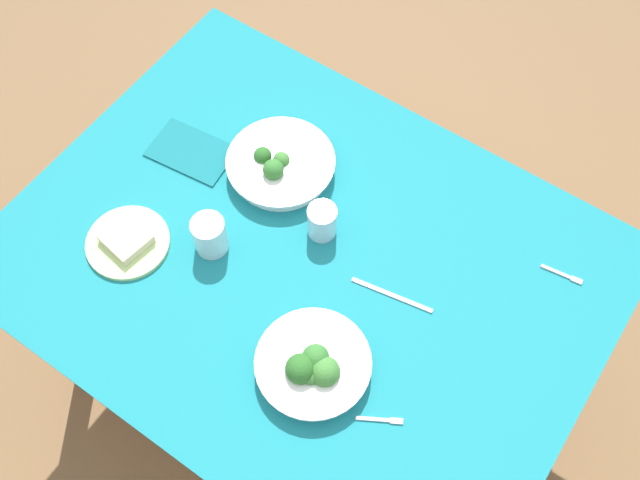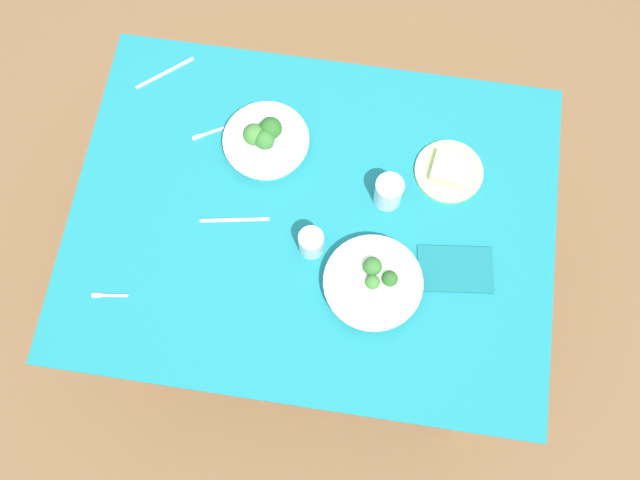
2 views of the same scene
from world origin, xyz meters
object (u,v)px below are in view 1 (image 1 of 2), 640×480
water_glass_side (210,235)px  table_knife_left (392,295)px  bread_side_plate (127,241)px  water_glass_center (322,221)px  fork_by_far_bowl (564,275)px  fork_by_near_bowl (382,420)px  broccoli_bowl_near (280,165)px  broccoli_bowl_far (313,366)px  napkin_folded_upper (192,152)px

water_glass_side → table_knife_left: (-0.43, -0.13, -0.05)m
bread_side_plate → water_glass_center: 0.47m
water_glass_center → fork_by_far_bowl: (-0.54, -0.22, -0.04)m
fork_by_near_bowl → bread_side_plate: bearing=148.7°
fork_by_near_bowl → table_knife_left: bearing=87.6°
bread_side_plate → water_glass_center: size_ratio=2.20×
broccoli_bowl_near → fork_by_far_bowl: 0.74m
broccoli_bowl_far → broccoli_bowl_near: 0.54m
water_glass_center → napkin_folded_upper: size_ratio=0.44×
water_glass_side → fork_by_far_bowl: (-0.74, -0.41, -0.05)m
bread_side_plate → table_knife_left: size_ratio=1.01×
broccoli_bowl_near → fork_by_near_bowl: bearing=144.5°
broccoli_bowl_near → table_knife_left: bearing=162.1°
broccoli_bowl_far → bread_side_plate: broccoli_bowl_far is taller
broccoli_bowl_far → napkin_folded_upper: bearing=-27.1°
broccoli_bowl_far → fork_by_far_bowl: size_ratio=2.51×
broccoli_bowl_far → water_glass_side: (0.38, -0.12, 0.02)m
water_glass_center → table_knife_left: 0.24m
broccoli_bowl_near → table_knife_left: (-0.42, 0.14, -0.03)m
broccoli_bowl_near → water_glass_side: water_glass_side is taller
napkin_folded_upper → broccoli_bowl_near: bearing=-159.9°
water_glass_side → napkin_folded_upper: water_glass_side is taller
table_knife_left → bread_side_plate: bearing=12.0°
broccoli_bowl_near → napkin_folded_upper: broccoli_bowl_near is taller
napkin_folded_upper → water_glass_side: bearing=139.4°
fork_by_far_bowl → fork_by_near_bowl: size_ratio=1.10×
broccoli_bowl_far → table_knife_left: 0.26m
bread_side_plate → water_glass_center: bearing=-141.2°
bread_side_plate → napkin_folded_upper: size_ratio=0.96×
water_glass_center → water_glass_side: bearing=43.2°
broccoli_bowl_far → water_glass_center: (0.19, -0.31, 0.01)m
broccoli_bowl_near → fork_by_far_bowl: broccoli_bowl_near is taller
water_glass_side → fork_by_far_bowl: water_glass_side is taller
water_glass_side → fork_by_far_bowl: size_ratio=1.00×
water_glass_side → table_knife_left: size_ratio=0.51×
water_glass_side → fork_by_far_bowl: bearing=-151.0°
broccoli_bowl_far → broccoli_bowl_near: broccoli_bowl_far is taller
fork_by_far_bowl → fork_by_near_bowl: (0.17, 0.54, 0.00)m
broccoli_bowl_far → fork_by_far_bowl: broccoli_bowl_far is taller
bread_side_plate → fork_by_far_bowl: bearing=-150.2°
bread_side_plate → fork_by_near_bowl: size_ratio=2.18×
fork_by_near_bowl → table_knife_left: same height
fork_by_near_bowl → napkin_folded_upper: napkin_folded_upper is taller
broccoli_bowl_near → broccoli_bowl_far: bearing=133.7°
broccoli_bowl_far → fork_by_near_bowl: broccoli_bowl_far is taller
water_glass_center → table_knife_left: bearing=167.7°
broccoli_bowl_far → water_glass_side: bearing=-17.6°
broccoli_bowl_far → napkin_folded_upper: broccoli_bowl_far is taller
broccoli_bowl_far → water_glass_side: 0.40m
bread_side_plate → fork_by_near_bowl: (-0.74, 0.02, -0.01)m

